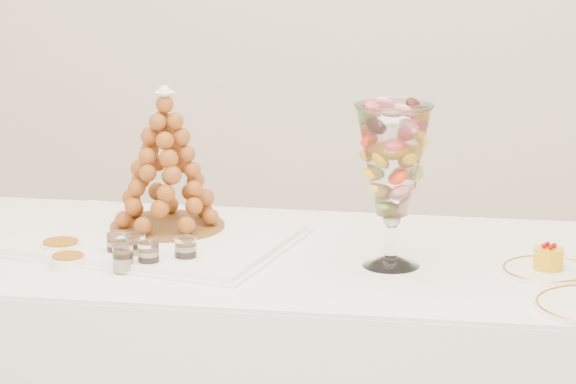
# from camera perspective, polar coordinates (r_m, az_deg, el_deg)

# --- Properties ---
(lace_tray) EXTENTS (0.74, 0.61, 0.02)m
(lace_tray) POSITION_cam_1_polar(r_m,az_deg,el_deg) (3.46, -5.66, -1.97)
(lace_tray) COLOR white
(lace_tray) RESTS_ON buffet_table
(macaron_vase) EXTENTS (0.18, 0.18, 0.39)m
(macaron_vase) POSITION_cam_1_polar(r_m,az_deg,el_deg) (3.21, 4.41, 1.25)
(macaron_vase) COLOR white
(macaron_vase) RESTS_ON buffet_table
(cake_plate) EXTENTS (0.21, 0.21, 0.01)m
(cake_plate) POSITION_cam_1_polar(r_m,az_deg,el_deg) (3.27, 10.78, -3.25)
(cake_plate) COLOR white
(cake_plate) RESTS_ON buffet_table
(verrine_a) EXTENTS (0.06, 0.06, 0.07)m
(verrine_a) POSITION_cam_1_polar(r_m,az_deg,el_deg) (3.33, -7.17, -2.27)
(verrine_a) COLOR white
(verrine_a) RESTS_ON buffet_table
(verrine_b) EXTENTS (0.06, 0.06, 0.07)m
(verrine_b) POSITION_cam_1_polar(r_m,az_deg,el_deg) (3.31, -6.40, -2.35)
(verrine_b) COLOR white
(verrine_b) RESTS_ON buffet_table
(verrine_c) EXTENTS (0.06, 0.06, 0.07)m
(verrine_c) POSITION_cam_1_polar(r_m,az_deg,el_deg) (3.27, -4.30, -2.49)
(verrine_c) COLOR white
(verrine_c) RESTS_ON buffet_table
(verrine_d) EXTENTS (0.06, 0.06, 0.07)m
(verrine_d) POSITION_cam_1_polar(r_m,az_deg,el_deg) (3.23, -6.92, -2.78)
(verrine_d) COLOR white
(verrine_d) RESTS_ON buffet_table
(verrine_e) EXTENTS (0.06, 0.06, 0.07)m
(verrine_e) POSITION_cam_1_polar(r_m,az_deg,el_deg) (3.24, -5.85, -2.70)
(verrine_e) COLOR white
(verrine_e) RESTS_ON buffet_table
(ramekin_back) EXTENTS (0.10, 0.10, 0.03)m
(ramekin_back) POSITION_cam_1_polar(r_m,az_deg,el_deg) (3.40, -9.48, -2.34)
(ramekin_back) COLOR white
(ramekin_back) RESTS_ON buffet_table
(ramekin_front) EXTENTS (0.09, 0.09, 0.03)m
(ramekin_front) POSITION_cam_1_polar(r_m,az_deg,el_deg) (3.29, -9.18, -2.90)
(ramekin_front) COLOR white
(ramekin_front) RESTS_ON buffet_table
(croquembouche) EXTENTS (0.30, 0.30, 0.37)m
(croquembouche) POSITION_cam_1_polar(r_m,az_deg,el_deg) (3.48, -5.13, 1.38)
(croquembouche) COLOR brown
(croquembouche) RESTS_ON lace_tray
(mousse_cake) EXTENTS (0.07, 0.07, 0.06)m
(mousse_cake) POSITION_cam_1_polar(r_m,az_deg,el_deg) (3.26, 10.84, -2.72)
(mousse_cake) COLOR #E7AA0A
(mousse_cake) RESTS_ON cake_plate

